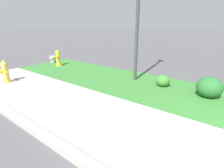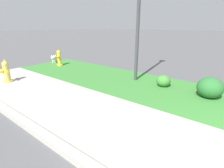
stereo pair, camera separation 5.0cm
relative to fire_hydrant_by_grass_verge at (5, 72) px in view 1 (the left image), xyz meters
name	(u,v)px [view 1 (the left image)]	position (x,y,z in m)	size (l,w,h in m)	color
fire_hydrant_by_grass_verge	(5,72)	(0.00, 0.00, 0.00)	(0.38, 0.35, 0.76)	gold
fire_hydrant_near_corner	(58,58)	(-0.74, 2.61, 0.00)	(0.33, 0.33, 0.76)	yellow
small_white_dog	(53,58)	(-1.53, 2.86, -0.13)	(0.41, 0.48, 0.42)	white
shrub_bush_near_lamp	(163,81)	(4.29, 2.82, -0.18)	(0.43, 0.43, 0.36)	#3D7F33
shrub_bush_mid_verge	(209,87)	(5.59, 2.74, -0.09)	(0.65, 0.65, 0.56)	#28662D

